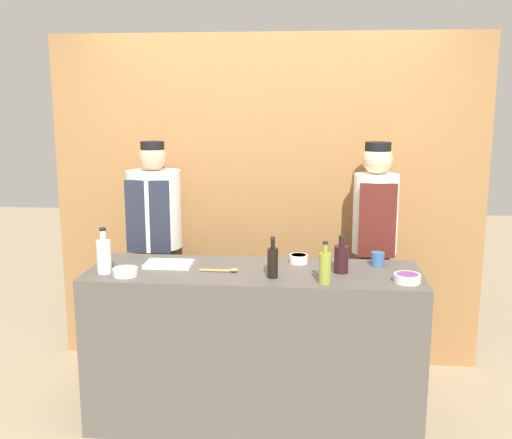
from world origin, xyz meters
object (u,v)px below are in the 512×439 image
(bottle_wine, at_px, (341,258))
(bottle_soy, at_px, (273,262))
(sauce_bowl_purple, at_px, (407,278))
(cup_blue, at_px, (378,259))
(wooden_spoon, at_px, (224,270))
(bottle_clear, at_px, (104,255))
(chef_right, at_px, (374,252))
(sauce_bowl_brown, at_px, (125,271))
(bottle_oil, at_px, (325,267))
(cutting_board, at_px, (169,264))
(chef_left, at_px, (156,251))
(sauce_bowl_yellow, at_px, (299,258))

(bottle_wine, xyz_separation_m, bottle_soy, (-0.39, -0.14, 0.01))
(sauce_bowl_purple, bearing_deg, cup_blue, 111.25)
(wooden_spoon, bearing_deg, sauce_bowl_purple, -5.79)
(bottle_clear, relative_size, chef_right, 0.16)
(sauce_bowl_brown, bearing_deg, bottle_soy, 3.00)
(sauce_bowl_purple, distance_m, bottle_wine, 0.39)
(bottle_oil, distance_m, chef_right, 0.93)
(bottle_clear, distance_m, bottle_soy, 0.98)
(bottle_clear, distance_m, wooden_spoon, 0.70)
(sauce_bowl_brown, relative_size, chef_right, 0.09)
(cutting_board, bearing_deg, bottle_wine, -2.66)
(cup_blue, relative_size, chef_right, 0.05)
(sauce_bowl_purple, bearing_deg, bottle_oil, -172.06)
(bottle_soy, bearing_deg, sauce_bowl_purple, -1.71)
(bottle_wine, relative_size, chef_right, 0.13)
(cutting_board, xyz_separation_m, bottle_oil, (0.93, -0.27, 0.08))
(cutting_board, height_order, wooden_spoon, wooden_spoon)
(sauce_bowl_brown, distance_m, bottle_soy, 0.84)
(cutting_board, bearing_deg, chef_right, 24.31)
(cutting_board, height_order, bottle_soy, bottle_soy)
(chef_left, relative_size, chef_right, 1.00)
(sauce_bowl_brown, height_order, chef_right, chef_right)
(bottle_wine, distance_m, bottle_clear, 1.37)
(sauce_bowl_brown, relative_size, cup_blue, 1.71)
(cutting_board, distance_m, bottle_clear, 0.40)
(chef_right, bearing_deg, bottle_soy, -129.86)
(bottle_clear, bearing_deg, chef_right, 25.43)
(sauce_bowl_yellow, xyz_separation_m, bottle_clear, (-1.11, -0.32, 0.08))
(bottle_wine, bearing_deg, wooden_spoon, -175.24)
(sauce_bowl_brown, distance_m, wooden_spoon, 0.56)
(bottle_oil, height_order, wooden_spoon, bottle_oil)
(cutting_board, height_order, chef_right, chef_right)
(bottle_wine, height_order, chef_left, chef_left)
(bottle_oil, bearing_deg, cup_blue, 50.18)
(chef_left, bearing_deg, bottle_oil, -36.07)
(sauce_bowl_brown, xyz_separation_m, cutting_board, (0.20, 0.23, -0.01))
(sauce_bowl_yellow, relative_size, chef_left, 0.07)
(chef_right, bearing_deg, bottle_oil, -112.33)
(sauce_bowl_brown, xyz_separation_m, bottle_soy, (0.84, 0.04, 0.07))
(sauce_bowl_yellow, xyz_separation_m, wooden_spoon, (-0.43, -0.24, -0.02))
(bottle_wine, bearing_deg, bottle_soy, -160.26)
(sauce_bowl_yellow, height_order, cup_blue, cup_blue)
(sauce_bowl_yellow, relative_size, cutting_board, 0.41)
(bottle_oil, relative_size, cup_blue, 2.83)
(sauce_bowl_brown, bearing_deg, wooden_spoon, 13.03)
(sauce_bowl_yellow, xyz_separation_m, chef_left, (-1.02, 0.45, -0.09))
(bottle_wine, height_order, wooden_spoon, bottle_wine)
(cutting_board, distance_m, chef_left, 0.63)
(sauce_bowl_brown, xyz_separation_m, chef_right, (1.48, 0.81, -0.06))
(wooden_spoon, xyz_separation_m, chef_right, (0.93, 0.68, -0.04))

